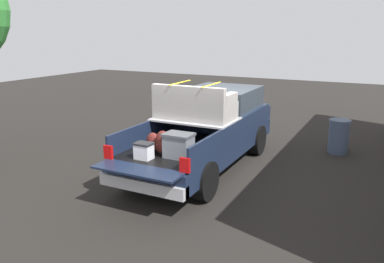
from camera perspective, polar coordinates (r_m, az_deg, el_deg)
name	(u,v)px	position (r m, az deg, el deg)	size (l,w,h in m)	color
ground_plane	(203,168)	(10.02, 1.56, -5.33)	(40.00, 40.00, 0.00)	black
pickup_truck	(209,128)	(10.06, 2.51, 0.57)	(6.05, 2.06, 2.23)	#162138
trash_can	(339,136)	(11.85, 20.79, -0.66)	(0.60, 0.60, 0.98)	#3F4C66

